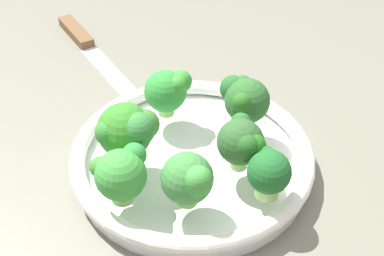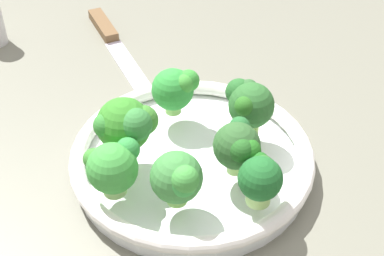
{
  "view_description": "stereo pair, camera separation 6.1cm",
  "coord_description": "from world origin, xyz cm",
  "px_view_note": "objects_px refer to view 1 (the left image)",
  "views": [
    {
      "loc": [
        -19.88,
        44.03,
        45.83
      ],
      "look_at": [
        1.85,
        2.22,
        6.39
      ],
      "focal_mm": 51.48,
      "sensor_mm": 36.0,
      "label": 1
    },
    {
      "loc": [
        -25.06,
        40.9,
        45.83
      ],
      "look_at": [
        1.85,
        2.22,
        6.39
      ],
      "focal_mm": 51.48,
      "sensor_mm": 36.0,
      "label": 2
    }
  ],
  "objects_px": {
    "broccoli_floret_0": "(242,142)",
    "broccoli_floret_3": "(189,180)",
    "bowl": "(192,158)",
    "broccoli_floret_4": "(128,131)",
    "broccoli_floret_6": "(168,90)",
    "broccoli_floret_2": "(269,171)",
    "broccoli_floret_1": "(121,174)",
    "knife": "(88,46)",
    "broccoli_floret_5": "(245,99)"
  },
  "relations": [
    {
      "from": "bowl",
      "to": "broccoli_floret_3",
      "type": "xyz_separation_m",
      "value": [
        -0.04,
        0.08,
        0.05
      ]
    },
    {
      "from": "broccoli_floret_0",
      "to": "broccoli_floret_2",
      "type": "distance_m",
      "value": 0.05
    },
    {
      "from": "broccoli_floret_1",
      "to": "broccoli_floret_3",
      "type": "xyz_separation_m",
      "value": [
        -0.07,
        -0.02,
        0.0
      ]
    },
    {
      "from": "broccoli_floret_4",
      "to": "broccoli_floret_3",
      "type": "bearing_deg",
      "value": 163.45
    },
    {
      "from": "broccoli_floret_0",
      "to": "knife",
      "type": "xyz_separation_m",
      "value": [
        0.33,
        -0.17,
        -0.07
      ]
    },
    {
      "from": "knife",
      "to": "broccoli_floret_2",
      "type": "bearing_deg",
      "value": 152.81
    },
    {
      "from": "broccoli_floret_4",
      "to": "broccoli_floret_0",
      "type": "bearing_deg",
      "value": -156.96
    },
    {
      "from": "broccoli_floret_1",
      "to": "broccoli_floret_0",
      "type": "bearing_deg",
      "value": -133.06
    },
    {
      "from": "broccoli_floret_3",
      "to": "broccoli_floret_6",
      "type": "height_order",
      "value": "broccoli_floret_3"
    },
    {
      "from": "broccoli_floret_3",
      "to": "broccoli_floret_6",
      "type": "xyz_separation_m",
      "value": [
        0.09,
        -0.12,
        -0.0
      ]
    },
    {
      "from": "bowl",
      "to": "broccoli_floret_0",
      "type": "bearing_deg",
      "value": 176.47
    },
    {
      "from": "broccoli_floret_4",
      "to": "knife",
      "type": "relative_size",
      "value": 0.31
    },
    {
      "from": "broccoli_floret_4",
      "to": "bowl",
      "type": "bearing_deg",
      "value": -134.16
    },
    {
      "from": "bowl",
      "to": "broccoli_floret_0",
      "type": "distance_m",
      "value": 0.08
    },
    {
      "from": "broccoli_floret_2",
      "to": "broccoli_floret_6",
      "type": "height_order",
      "value": "broccoli_floret_6"
    },
    {
      "from": "broccoli_floret_0",
      "to": "broccoli_floret_1",
      "type": "relative_size",
      "value": 1.02
    },
    {
      "from": "broccoli_floret_1",
      "to": "knife",
      "type": "distance_m",
      "value": 0.36
    },
    {
      "from": "broccoli_floret_1",
      "to": "bowl",
      "type": "bearing_deg",
      "value": -105.67
    },
    {
      "from": "broccoli_floret_0",
      "to": "broccoli_floret_3",
      "type": "relative_size",
      "value": 1.01
    },
    {
      "from": "broccoli_floret_2",
      "to": "broccoli_floret_6",
      "type": "relative_size",
      "value": 0.94
    },
    {
      "from": "broccoli_floret_2",
      "to": "broccoli_floret_4",
      "type": "height_order",
      "value": "broccoli_floret_4"
    },
    {
      "from": "broccoli_floret_4",
      "to": "knife",
      "type": "bearing_deg",
      "value": -44.76
    },
    {
      "from": "bowl",
      "to": "broccoli_floret_0",
      "type": "height_order",
      "value": "broccoli_floret_0"
    },
    {
      "from": "broccoli_floret_0",
      "to": "broccoli_floret_2",
      "type": "height_order",
      "value": "broccoli_floret_0"
    },
    {
      "from": "broccoli_floret_5",
      "to": "broccoli_floret_6",
      "type": "relative_size",
      "value": 1.13
    },
    {
      "from": "bowl",
      "to": "broccoli_floret_1",
      "type": "relative_size",
      "value": 4.65
    },
    {
      "from": "broccoli_floret_2",
      "to": "broccoli_floret_0",
      "type": "bearing_deg",
      "value": -29.57
    },
    {
      "from": "knife",
      "to": "broccoli_floret_3",
      "type": "bearing_deg",
      "value": 141.62
    },
    {
      "from": "broccoli_floret_1",
      "to": "broccoli_floret_6",
      "type": "distance_m",
      "value": 0.15
    },
    {
      "from": "broccoli_floret_3",
      "to": "broccoli_floret_5",
      "type": "relative_size",
      "value": 0.92
    },
    {
      "from": "bowl",
      "to": "broccoli_floret_4",
      "type": "bearing_deg",
      "value": 45.84
    },
    {
      "from": "bowl",
      "to": "broccoli_floret_4",
      "type": "distance_m",
      "value": 0.1
    },
    {
      "from": "broccoli_floret_4",
      "to": "broccoli_floret_5",
      "type": "height_order",
      "value": "broccoli_floret_4"
    },
    {
      "from": "broccoli_floret_1",
      "to": "broccoli_floret_2",
      "type": "xyz_separation_m",
      "value": [
        -0.13,
        -0.07,
        -0.0
      ]
    },
    {
      "from": "broccoli_floret_0",
      "to": "broccoli_floret_1",
      "type": "height_order",
      "value": "broccoli_floret_0"
    },
    {
      "from": "broccoli_floret_0",
      "to": "broccoli_floret_4",
      "type": "relative_size",
      "value": 0.83
    },
    {
      "from": "bowl",
      "to": "broccoli_floret_3",
      "type": "bearing_deg",
      "value": 115.55
    },
    {
      "from": "broccoli_floret_3",
      "to": "broccoli_floret_6",
      "type": "distance_m",
      "value": 0.15
    },
    {
      "from": "bowl",
      "to": "knife",
      "type": "distance_m",
      "value": 0.31
    },
    {
      "from": "broccoli_floret_1",
      "to": "broccoli_floret_6",
      "type": "relative_size",
      "value": 1.03
    },
    {
      "from": "broccoli_floret_4",
      "to": "broccoli_floret_6",
      "type": "bearing_deg",
      "value": -86.94
    },
    {
      "from": "broccoli_floret_2",
      "to": "knife",
      "type": "xyz_separation_m",
      "value": [
        0.37,
        -0.19,
        -0.06
      ]
    },
    {
      "from": "bowl",
      "to": "knife",
      "type": "xyz_separation_m",
      "value": [
        0.27,
        -0.16,
        -0.01
      ]
    },
    {
      "from": "broccoli_floret_0",
      "to": "broccoli_floret_2",
      "type": "bearing_deg",
      "value": 150.43
    },
    {
      "from": "broccoli_floret_1",
      "to": "broccoli_floret_4",
      "type": "height_order",
      "value": "broccoli_floret_4"
    },
    {
      "from": "broccoli_floret_1",
      "to": "broccoli_floret_5",
      "type": "relative_size",
      "value": 0.91
    },
    {
      "from": "broccoli_floret_4",
      "to": "knife",
      "type": "xyz_separation_m",
      "value": [
        0.22,
        -0.22,
        -0.07
      ]
    },
    {
      "from": "broccoli_floret_1",
      "to": "broccoli_floret_3",
      "type": "height_order",
      "value": "same"
    },
    {
      "from": "broccoli_floret_5",
      "to": "knife",
      "type": "xyz_separation_m",
      "value": [
        0.3,
        -0.1,
        -0.07
      ]
    },
    {
      "from": "broccoli_floret_6",
      "to": "knife",
      "type": "bearing_deg",
      "value": -29.35
    }
  ]
}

